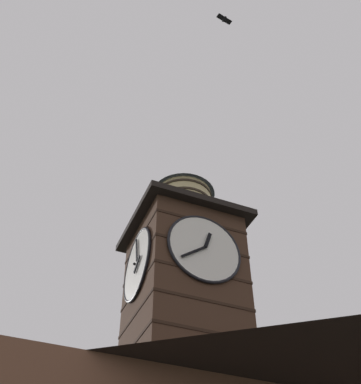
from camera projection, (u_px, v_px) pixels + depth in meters
clock_tower at (183, 273)px, 17.85m from camera, size 4.08×4.08×8.58m
flying_bird_low at (224, 19)px, 18.48m from camera, size 0.61×0.27×0.14m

